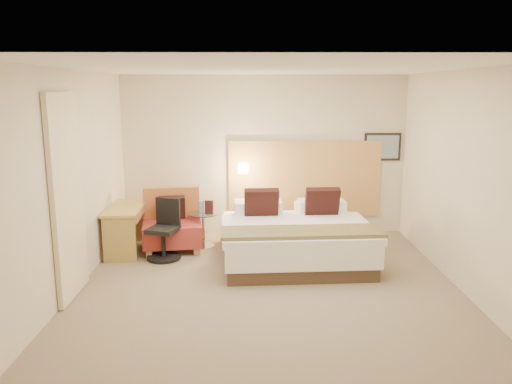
{
  "coord_description": "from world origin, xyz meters",
  "views": [
    {
      "loc": [
        -0.2,
        -5.96,
        2.46
      ],
      "look_at": [
        -0.15,
        0.64,
        1.1
      ],
      "focal_mm": 35.0,
      "sensor_mm": 36.0,
      "label": 1
    }
  ],
  "objects_px": {
    "bed": "(294,237)",
    "lounge_chair": "(172,225)",
    "desk_chair": "(165,235)",
    "side_table": "(203,228)",
    "desk": "(127,216)"
  },
  "relations": [
    {
      "from": "side_table",
      "to": "bed",
      "type": "bearing_deg",
      "value": -23.49
    },
    {
      "from": "bed",
      "to": "desk_chair",
      "type": "xyz_separation_m",
      "value": [
        -1.9,
        0.06,
        0.03
      ]
    },
    {
      "from": "lounge_chair",
      "to": "desk",
      "type": "xyz_separation_m",
      "value": [
        -0.66,
        -0.13,
        0.18
      ]
    },
    {
      "from": "lounge_chair",
      "to": "desk_chair",
      "type": "height_order",
      "value": "lounge_chair"
    },
    {
      "from": "desk",
      "to": "lounge_chair",
      "type": "bearing_deg",
      "value": 11.05
    },
    {
      "from": "lounge_chair",
      "to": "side_table",
      "type": "bearing_deg",
      "value": 9.09
    },
    {
      "from": "bed",
      "to": "desk",
      "type": "height_order",
      "value": "bed"
    },
    {
      "from": "bed",
      "to": "lounge_chair",
      "type": "xyz_separation_m",
      "value": [
        -1.86,
        0.52,
        0.04
      ]
    },
    {
      "from": "lounge_chair",
      "to": "desk",
      "type": "bearing_deg",
      "value": -168.95
    },
    {
      "from": "side_table",
      "to": "lounge_chair",
      "type": "bearing_deg",
      "value": -170.91
    },
    {
      "from": "side_table",
      "to": "desk",
      "type": "height_order",
      "value": "desk"
    },
    {
      "from": "side_table",
      "to": "desk_chair",
      "type": "xyz_separation_m",
      "value": [
        -0.52,
        -0.55,
        0.06
      ]
    },
    {
      "from": "bed",
      "to": "lounge_chair",
      "type": "distance_m",
      "value": 1.94
    },
    {
      "from": "bed",
      "to": "lounge_chair",
      "type": "bearing_deg",
      "value": 164.27
    },
    {
      "from": "bed",
      "to": "side_table",
      "type": "bearing_deg",
      "value": 156.51
    }
  ]
}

